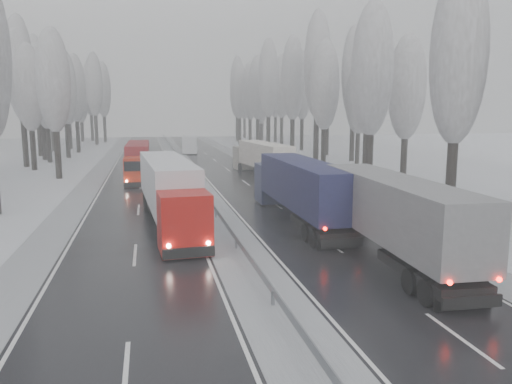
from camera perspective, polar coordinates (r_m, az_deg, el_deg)
name	(u,v)px	position (r m, az deg, el deg)	size (l,w,h in m)	color
ground	(305,356)	(15.88, 5.65, -18.13)	(260.00, 260.00, 0.00)	silver
carriageway_right	(259,192)	(45.05, 0.30, -0.02)	(7.50, 200.00, 0.03)	black
carriageway_left	(140,196)	(44.01, -13.16, -0.49)	(7.50, 200.00, 0.03)	black
median_slush	(201,194)	(44.22, -6.35, -0.25)	(3.00, 200.00, 0.04)	#ABAEB3
shoulder_right	(311,190)	(46.37, 6.28, 0.20)	(2.40, 200.00, 0.04)	#ABAEB3
shoulder_left	(79,198)	(44.37, -19.57, -0.70)	(2.40, 200.00, 0.04)	#ABAEB3
median_guardrail	(200,188)	(44.11, -6.36, 0.49)	(0.12, 200.00, 0.76)	slate
tree_16	(459,57)	(35.14, 22.15, 14.12)	(3.60, 3.60, 16.53)	black
tree_18	(372,70)	(44.77, 13.16, 13.40)	(3.60, 3.60, 16.58)	black
tree_19	(407,88)	(50.75, 16.88, 11.29)	(3.60, 3.60, 14.57)	black
tree_20	(368,83)	(53.52, 12.69, 12.11)	(3.60, 3.60, 15.71)	black
tree_21	(372,68)	(58.20, 13.11, 13.68)	(3.60, 3.60, 18.62)	black
tree_22	(325,86)	(62.84, 7.87, 11.88)	(3.60, 3.60, 15.86)	black
tree_23	(359,99)	(68.84, 11.68, 10.32)	(3.60, 3.60, 13.55)	black
tree_24	(317,66)	(68.43, 7.04, 14.16)	(3.60, 3.60, 20.49)	black
tree_25	(354,74)	(74.58, 11.14, 13.13)	(3.60, 3.60, 19.44)	black
tree_26	(293,79)	(77.98, 4.24, 12.79)	(3.60, 3.60, 18.78)	black
tree_27	(328,85)	(83.99, 8.23, 11.97)	(3.60, 3.60, 17.62)	black
tree_28	(269,79)	(88.00, 1.44, 12.76)	(3.60, 3.60, 19.62)	black
tree_29	(302,86)	(93.77, 5.32, 11.92)	(3.60, 3.60, 18.11)	black
tree_30	(258,88)	(97.47, 0.18, 11.77)	(3.60, 3.60, 17.86)	black
tree_31	(282,87)	(102.79, 2.98, 11.88)	(3.60, 3.60, 18.58)	black
tree_32	(250,92)	(104.81, -0.68, 11.41)	(3.60, 3.60, 17.33)	black
tree_33	(261,101)	(109.33, 0.53, 10.32)	(3.60, 3.60, 14.33)	black
tree_34	(240,92)	(111.62, -1.89, 11.37)	(3.60, 3.60, 17.63)	black
tree_35	(276,91)	(117.53, 2.26, 11.46)	(3.60, 3.60, 18.25)	black
tree_36	(237,86)	(121.60, -2.14, 11.98)	(3.60, 3.60, 20.23)	black
tree_37	(262,97)	(126.83, 0.71, 10.76)	(3.60, 3.60, 16.37)	black
tree_38	(237,94)	(132.23, -2.22, 11.14)	(3.60, 3.60, 17.97)	black
tree_39	(244,99)	(136.65, -1.33, 10.61)	(3.60, 3.60, 16.19)	black
tree_62	(53,81)	(57.98, -22.17, 11.64)	(3.60, 3.60, 16.04)	black
tree_64	(29,88)	(67.59, -24.52, 10.72)	(3.60, 3.60, 15.42)	black
tree_65	(19,69)	(72.01, -25.42, 12.59)	(3.60, 3.60, 19.48)	black
tree_66	(45,92)	(77.01, -22.93, 10.46)	(3.60, 3.60, 15.23)	black
tree_67	(40,85)	(81.24, -23.45, 11.17)	(3.60, 3.60, 17.09)	black
tree_68	(65,88)	(83.46, -21.04, 11.05)	(3.60, 3.60, 16.65)	black
tree_69	(36,78)	(88.30, -23.88, 11.86)	(3.60, 3.60, 19.35)	black
tree_70	(75,89)	(93.42, -19.96, 11.03)	(3.60, 3.60, 17.09)	black
tree_71	(50,80)	(98.15, -22.52, 11.71)	(3.60, 3.60, 19.61)	black
tree_72	(68,98)	(102.98, -20.69, 10.07)	(3.60, 3.60, 15.11)	black
tree_73	(55,91)	(107.41, -21.98, 10.66)	(3.60, 3.60, 17.22)	black
tree_74	(94,85)	(113.35, -18.02, 11.56)	(3.60, 3.60, 19.68)	black
tree_75	(52,89)	(118.47, -22.29, 10.88)	(3.60, 3.60, 18.60)	black
tree_76	(103,90)	(122.58, -17.09, 11.06)	(3.60, 3.60, 18.55)	black
tree_77	(80,102)	(127.04, -19.44, 9.65)	(3.60, 3.60, 14.32)	black
tree_78	(90,88)	(129.48, -18.44, 11.16)	(3.60, 3.60, 19.55)	black
tree_79	(80,95)	(133.70, -19.43, 10.36)	(3.60, 3.60, 17.07)	black
truck_grey_tarp	(384,210)	(25.73, 14.41, -1.96)	(3.21, 16.22, 4.14)	#58575D
truck_blue_box	(299,186)	(32.98, 4.88, 0.71)	(2.56, 16.08, 4.12)	#1A2042
truck_cream_box	(261,157)	(55.56, 0.62, 4.05)	(3.79, 15.02, 3.82)	#A4A092
box_truck_distant	(189,144)	(87.35, -7.64, 5.41)	(2.95, 8.11, 2.97)	silver
truck_red_white	(169,188)	(32.11, -9.91, 0.45)	(3.68, 16.46, 4.19)	#AE0D09
truck_red_red	(138,158)	(56.00, -13.34, 3.81)	(2.50, 14.70, 3.76)	red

